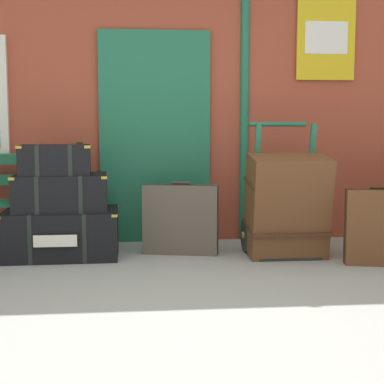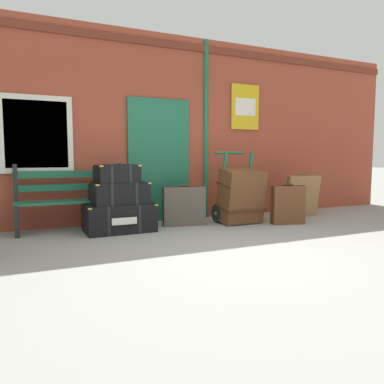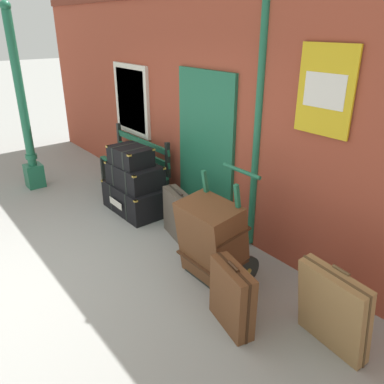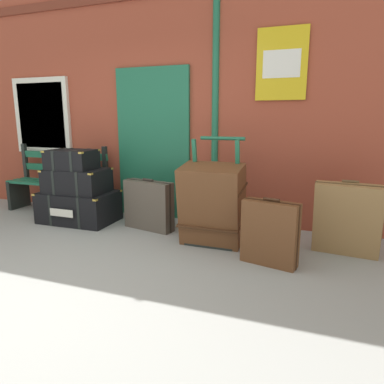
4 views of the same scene
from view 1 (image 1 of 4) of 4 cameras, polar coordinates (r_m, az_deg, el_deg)
ground_plane at (r=3.51m, az=-1.78°, el=-12.65°), size 60.00×60.00×0.00m
brick_facade at (r=5.93m, az=-3.62°, el=10.76°), size 10.40×0.35×3.20m
steamer_trunk_base at (r=5.25m, az=-12.88°, el=-4.03°), size 1.02×0.69×0.43m
steamer_trunk_middle at (r=5.18m, az=-12.90°, el=-0.03°), size 0.83×0.59×0.33m
steamer_trunk_top at (r=5.14m, az=-13.46°, el=3.15°), size 0.64×0.49×0.27m
porters_trolley at (r=5.32m, az=8.95°, el=-3.14°), size 0.71×0.57×1.20m
large_brown_trunk at (r=5.12m, az=9.47°, el=-1.32°), size 0.70×0.56×0.93m
suitcase_cream at (r=5.23m, az=-1.14°, el=-2.74°), size 0.70×0.33×0.67m
suitcase_charcoal at (r=5.05m, az=18.11°, el=-3.36°), size 0.57×0.29×0.68m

